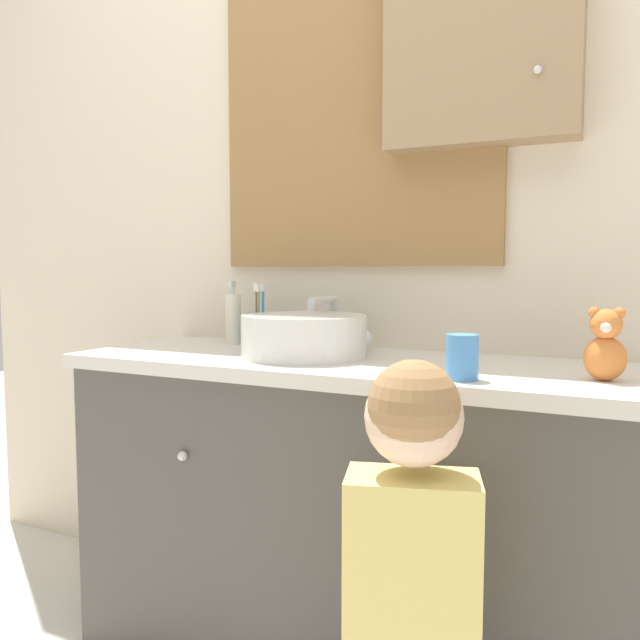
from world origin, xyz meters
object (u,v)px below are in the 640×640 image
Objects in this scene: teddy_bear at (605,346)px; toothbrush_holder at (260,327)px; sink_basin at (305,335)px; child_figure at (413,570)px; drinking_cup at (462,357)px; soap_dispenser at (233,318)px.

toothbrush_holder is at bearing 167.66° from teddy_bear.
child_figure is at bearing -44.50° from sink_basin.
drinking_cup is at bearing -156.38° from teddy_bear.
sink_basin is 0.69m from child_figure.
child_figure is (0.42, -0.42, -0.35)m from sink_basin.
sink_basin is 2.49× the size of teddy_bear.
teddy_bear is 0.29m from drinking_cup.
drinking_cup is at bearing -22.11° from soap_dispenser.
child_figure is at bearing -41.19° from toothbrush_holder.
toothbrush_holder is 0.96m from teddy_bear.
sink_basin is 0.47m from drinking_cup.
soap_dispenser is at bearing 169.23° from teddy_bear.
toothbrush_holder is at bearing 6.77° from soap_dispenser.
teddy_bear is (0.28, 0.37, 0.36)m from child_figure.
child_figure is at bearing -37.17° from soap_dispenser.
teddy_bear is at bearing -3.99° from sink_basin.
drinking_cup is at bearing 85.26° from child_figure.
teddy_bear is (1.02, -0.19, -0.01)m from soap_dispenser.
toothbrush_holder is 1.23× the size of teddy_bear.
soap_dispenser reaches higher than child_figure.
sink_basin is 3.99× the size of drinking_cup.
toothbrush_holder is at bearing 138.81° from child_figure.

